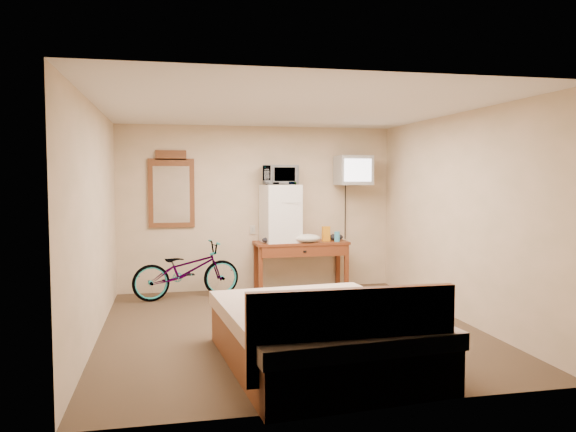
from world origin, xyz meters
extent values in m
plane|color=#422F21|center=(0.00, 0.00, 0.00)|extent=(4.60, 4.60, 0.00)
plane|color=silver|center=(0.00, 0.00, 2.50)|extent=(4.60, 4.60, 0.00)
cube|color=beige|center=(0.00, 2.30, 1.25)|extent=(4.20, 0.04, 2.50)
cube|color=beige|center=(0.00, -2.30, 1.25)|extent=(4.20, 0.04, 2.50)
cube|color=beige|center=(-2.10, 0.00, 1.25)|extent=(0.04, 4.60, 2.50)
cube|color=beige|center=(2.10, 0.00, 1.25)|extent=(0.04, 4.60, 2.50)
cube|color=beige|center=(-0.08, 2.29, 0.92)|extent=(0.08, 0.01, 0.13)
cube|color=brown|center=(0.62, 2.04, 0.73)|extent=(1.42, 0.56, 0.04)
cube|color=brown|center=(-0.03, 1.82, 0.35)|extent=(0.06, 0.06, 0.71)
cube|color=brown|center=(1.28, 1.82, 0.35)|extent=(0.06, 0.06, 0.71)
cube|color=brown|center=(-0.03, 2.26, 0.35)|extent=(0.06, 0.06, 0.71)
cube|color=brown|center=(1.28, 2.26, 0.35)|extent=(0.06, 0.06, 0.71)
cube|color=brown|center=(0.62, 1.80, 0.63)|extent=(1.30, 0.06, 0.16)
cube|color=black|center=(0.62, 1.78, 0.63)|extent=(0.05, 0.02, 0.03)
cube|color=white|center=(0.31, 2.05, 1.18)|extent=(0.59, 0.57, 0.86)
cube|color=#9A9A95|center=(0.31, 1.79, 1.35)|extent=(0.53, 0.01, 0.00)
cylinder|color=#9A9A95|center=(0.12, 1.79, 1.13)|extent=(0.02, 0.02, 0.31)
imported|color=white|center=(0.31, 2.05, 1.76)|extent=(0.58, 0.43, 0.29)
cube|color=orange|center=(1.01, 2.01, 0.86)|extent=(0.12, 0.08, 0.23)
cylinder|color=#3EA7D3|center=(1.17, 1.93, 0.82)|extent=(0.09, 0.09, 0.15)
ellipsoid|color=beige|center=(0.68, 1.89, 0.81)|extent=(0.41, 0.32, 0.13)
ellipsoid|color=black|center=(0.13, 1.91, 0.80)|extent=(0.25, 0.19, 0.10)
ellipsoid|color=black|center=(1.19, 2.07, 0.80)|extent=(0.22, 0.18, 0.10)
cube|color=black|center=(1.44, 2.28, 1.73)|extent=(0.14, 0.02, 0.14)
cylinder|color=black|center=(1.44, 2.24, 1.73)|extent=(0.05, 0.30, 0.05)
cube|color=#9A9A95|center=(1.44, 2.02, 1.83)|extent=(0.52, 0.43, 0.45)
cube|color=white|center=(1.44, 1.80, 1.83)|extent=(0.43, 0.02, 0.34)
cube|color=black|center=(1.44, 2.24, 1.83)|extent=(0.32, 0.02, 0.28)
cube|color=brown|center=(-1.29, 2.27, 1.49)|extent=(0.67, 0.04, 1.02)
cube|color=brown|center=(-1.29, 2.27, 2.05)|extent=(0.45, 0.04, 0.14)
cube|color=white|center=(-1.29, 2.25, 1.47)|extent=(0.53, 0.01, 0.84)
imported|color=black|center=(-1.10, 1.82, 0.40)|extent=(1.61, 0.84, 0.81)
cube|color=brown|center=(0.01, -1.30, 0.20)|extent=(1.83, 2.31, 0.40)
cube|color=beige|center=(0.01, -1.30, 0.45)|extent=(1.87, 2.36, 0.14)
cube|color=brown|center=(0.01, -2.26, 0.55)|extent=(1.62, 0.08, 0.70)
ellipsoid|color=white|center=(-0.37, -1.95, 0.58)|extent=(0.57, 0.35, 0.20)
ellipsoid|color=white|center=(0.39, -1.95, 0.58)|extent=(0.57, 0.35, 0.20)
camera|label=1|loc=(-1.32, -6.21, 1.73)|focal=35.00mm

